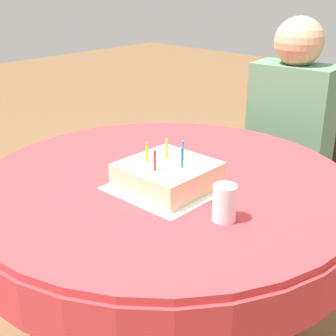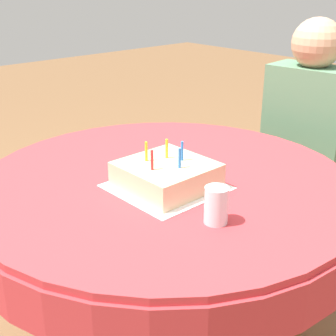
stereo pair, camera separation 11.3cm
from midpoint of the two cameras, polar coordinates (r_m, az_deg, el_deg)
name	(u,v)px [view 1 (the left image)]	position (r m, az deg, el deg)	size (l,w,h in m)	color
dining_table	(164,203)	(1.46, -2.66, -4.27)	(1.17, 1.17, 0.71)	#BC3338
chair	(292,163)	(2.24, 13.54, 0.60)	(0.45, 0.45, 0.89)	#4C331E
person	(288,126)	(2.09, 12.98, 5.02)	(0.36, 0.30, 1.13)	tan
napkin	(168,187)	(1.36, -2.42, -2.36)	(0.29, 0.29, 0.00)	white
birthday_cake	(168,175)	(1.34, -2.45, -0.90)	(0.24, 0.24, 0.13)	beige
drinking_glass	(224,203)	(1.16, 4.14, -4.33)	(0.06, 0.06, 0.09)	silver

